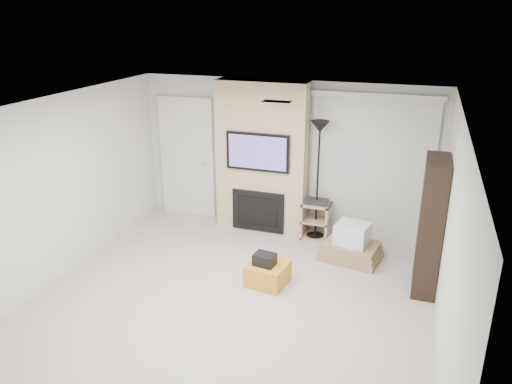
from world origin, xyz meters
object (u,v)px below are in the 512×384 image
(box_stack, at_px, (351,246))
(bookshelf, at_px, (431,226))
(av_stand, at_px, (316,218))
(ottoman, at_px, (268,274))
(floor_lamp, at_px, (319,147))

(box_stack, xyz_separation_m, bookshelf, (1.05, -0.48, 0.68))
(bookshelf, bearing_deg, box_stack, 155.38)
(av_stand, relative_size, box_stack, 0.70)
(ottoman, xyz_separation_m, floor_lamp, (0.30, 1.67, 1.38))
(box_stack, bearing_deg, ottoman, -131.60)
(ottoman, bearing_deg, floor_lamp, 79.96)
(av_stand, height_order, bookshelf, bookshelf)
(box_stack, distance_m, bookshelf, 1.35)
(ottoman, height_order, floor_lamp, floor_lamp)
(ottoman, relative_size, av_stand, 0.76)
(ottoman, xyz_separation_m, box_stack, (0.97, 1.09, 0.07))
(av_stand, xyz_separation_m, bookshelf, (1.72, -1.06, 0.55))
(floor_lamp, bearing_deg, bookshelf, -31.70)
(box_stack, height_order, bookshelf, bookshelf)
(bookshelf, bearing_deg, floor_lamp, 148.30)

